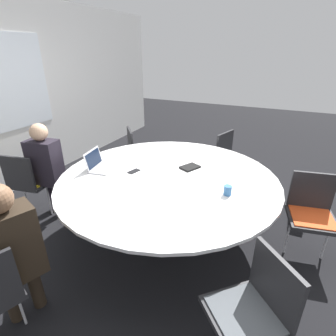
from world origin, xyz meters
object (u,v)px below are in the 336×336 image
(laptop, at_px, (99,164))
(chair_5, at_px, (139,150))
(chair_2, at_px, (254,306))
(person_1, at_px, (11,248))
(spiral_notebook, at_px, (190,167))
(handbag, at_px, (300,209))
(coffee_cup, at_px, (228,190))
(cell_phone, at_px, (134,171))
(chair_3, at_px, (312,209))
(chair_4, at_px, (231,157))
(chair_0, at_px, (28,179))
(person_0, at_px, (46,164))

(laptop, bearing_deg, chair_5, -0.13)
(chair_2, height_order, chair_5, same)
(person_1, height_order, laptop, person_1)
(spiral_notebook, relative_size, handbag, 0.71)
(chair_2, xyz_separation_m, coffee_cup, (0.90, 0.40, 0.27))
(cell_phone, xyz_separation_m, handbag, (1.03, -1.78, -0.62))
(cell_phone, bearing_deg, handbag, -59.90)
(person_1, bearing_deg, chair_3, -27.59)
(coffee_cup, bearing_deg, person_1, 137.21)
(chair_2, height_order, laptop, laptop)
(chair_4, bearing_deg, laptop, -19.23)
(chair_2, relative_size, chair_4, 1.00)
(chair_4, xyz_separation_m, coffee_cup, (-1.52, -0.28, 0.27))
(chair_0, distance_m, person_0, 0.32)
(laptop, relative_size, spiral_notebook, 1.38)
(chair_3, xyz_separation_m, coffee_cup, (-0.46, 0.76, 0.27))
(chair_0, bearing_deg, chair_2, -22.93)
(person_0, distance_m, cell_phone, 1.13)
(handbag, bearing_deg, chair_0, 113.64)
(cell_phone, bearing_deg, chair_2, -123.47)
(chair_5, height_order, laptop, laptop)
(laptop, distance_m, spiral_notebook, 1.03)
(coffee_cup, bearing_deg, chair_0, 96.34)
(chair_3, bearing_deg, chair_0, 1.95)
(person_0, relative_size, person_1, 1.00)
(chair_0, bearing_deg, person_0, 19.10)
(chair_2, relative_size, coffee_cup, 9.50)
(person_1, xyz_separation_m, handbag, (2.40, -1.94, -0.58))
(coffee_cup, bearing_deg, chair_4, 10.25)
(person_0, relative_size, laptop, 3.49)
(chair_5, relative_size, person_0, 0.71)
(chair_0, xyz_separation_m, spiral_notebook, (0.68, -1.86, 0.23))
(chair_5, bearing_deg, handbag, 47.47)
(chair_3, bearing_deg, laptop, 1.42)
(chair_2, xyz_separation_m, handbag, (1.99, -0.33, -0.39))
(chair_2, bearing_deg, chair_0, 33.42)
(chair_4, bearing_deg, chair_2, 33.44)
(laptop, relative_size, coffee_cup, 3.81)
(chair_0, bearing_deg, spiral_notebook, 10.03)
(chair_0, relative_size, person_0, 0.71)
(chair_0, xyz_separation_m, chair_2, (-0.63, -2.78, 0.00))
(chair_3, bearing_deg, person_1, 30.82)
(chair_2, distance_m, handbag, 2.06)
(chair_0, bearing_deg, person_1, -51.79)
(chair_3, relative_size, coffee_cup, 9.50)
(chair_4, relative_size, coffee_cup, 9.50)
(laptop, xyz_separation_m, coffee_cup, (0.03, -1.45, -0.01))
(person_1, relative_size, cell_phone, 7.95)
(chair_4, bearing_deg, person_1, -0.45)
(person_0, bearing_deg, handbag, 13.06)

